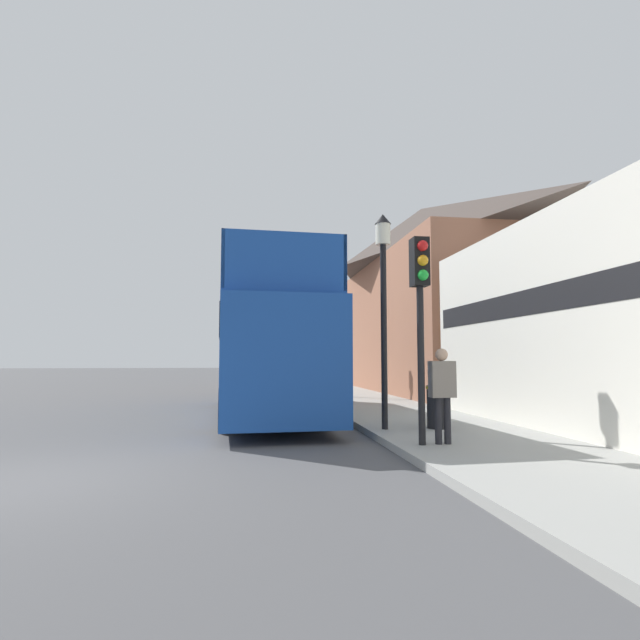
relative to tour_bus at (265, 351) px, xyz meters
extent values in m
plane|color=#4C4C4F|center=(-3.31, 13.60, -1.84)|extent=(144.00, 144.00, 0.00)
cube|color=#999993|center=(3.69, 10.60, -1.77)|extent=(3.39, 108.00, 0.14)
cube|color=black|center=(5.44, -4.73, 0.96)|extent=(0.12, 9.36, 0.55)
cube|color=#9E664C|center=(8.39, 9.89, 1.29)|extent=(6.00, 18.03, 6.26)
pyramid|color=#473D38|center=(8.39, 9.89, 5.99)|extent=(6.00, 18.03, 3.13)
cube|color=#19479E|center=(0.01, -0.12, -0.28)|extent=(2.95, 10.23, 2.58)
cube|color=yellow|center=(0.03, -0.63, -0.15)|extent=(2.76, 5.68, 0.45)
cube|color=black|center=(0.01, -0.12, 0.51)|extent=(2.94, 9.42, 0.70)
cube|color=#19479E|center=(0.01, -0.12, 1.06)|extent=(2.91, 9.42, 0.10)
cube|color=#19479E|center=(-1.20, -0.18, 1.69)|extent=(0.50, 9.30, 1.15)
cube|color=#19479E|center=(1.21, -0.07, 1.69)|extent=(0.50, 9.30, 1.15)
cube|color=#19479E|center=(0.22, -4.74, 1.69)|extent=(2.48, 0.19, 1.15)
cube|color=#19479E|center=(-0.18, 3.82, 1.69)|extent=(2.55, 1.53, 1.15)
cylinder|color=black|center=(-1.26, 2.96, -1.35)|extent=(0.32, 0.98, 0.97)
cylinder|color=black|center=(0.98, 3.06, -1.35)|extent=(0.32, 0.98, 0.97)
cylinder|color=black|center=(-0.97, -3.11, -1.35)|extent=(0.32, 0.98, 0.97)
cylinder|color=black|center=(1.26, -3.00, -1.35)|extent=(0.32, 0.98, 0.97)
cube|color=black|center=(0.86, 8.31, -1.27)|extent=(1.84, 4.24, 0.80)
cube|color=black|center=(0.86, 8.18, -0.64)|extent=(1.59, 2.04, 0.45)
cylinder|color=black|center=(0.02, 9.60, -1.53)|extent=(0.21, 0.62, 0.62)
cylinder|color=black|center=(1.66, 9.63, -1.53)|extent=(0.21, 0.62, 0.62)
cylinder|color=black|center=(0.06, 6.99, -1.53)|extent=(0.21, 0.62, 0.62)
cylinder|color=black|center=(1.69, 7.01, -1.53)|extent=(0.21, 0.62, 0.62)
cylinder|color=#232328|center=(2.77, -6.09, -1.30)|extent=(0.12, 0.12, 0.79)
cylinder|color=#232328|center=(2.93, -6.09, -1.30)|extent=(0.12, 0.12, 0.79)
cube|color=gray|center=(2.85, -6.09, -0.59)|extent=(0.43, 0.24, 0.63)
sphere|color=tan|center=(2.85, -6.09, -0.17)|extent=(0.22, 0.22, 0.22)
cylinder|color=black|center=(2.46, -6.13, -0.34)|extent=(0.12, 0.12, 2.72)
cube|color=black|center=(2.46, -6.13, 1.45)|extent=(0.28, 0.31, 0.85)
sphere|color=red|center=(2.46, -6.29, 1.70)|extent=(0.19, 0.19, 0.19)
sphere|color=orange|center=(2.46, -6.29, 1.45)|extent=(0.19, 0.19, 0.19)
sphere|color=green|center=(2.46, -6.29, 1.19)|extent=(0.19, 0.19, 0.19)
cylinder|color=black|center=(2.36, -4.16, 0.26)|extent=(0.13, 0.13, 3.91)
cylinder|color=silver|center=(2.36, -4.16, 2.43)|extent=(0.32, 0.32, 0.45)
cone|color=black|center=(2.36, -4.16, 2.77)|extent=(0.35, 0.35, 0.22)
cylinder|color=black|center=(2.40, 5.75, 0.31)|extent=(0.13, 0.13, 4.01)
cylinder|color=silver|center=(2.40, 5.75, 2.54)|extent=(0.32, 0.32, 0.45)
cone|color=black|center=(2.40, 5.75, 2.88)|extent=(0.35, 0.35, 0.22)
cylinder|color=black|center=(3.50, -4.20, -1.25)|extent=(0.44, 0.44, 0.90)
cylinder|color=#B28E1E|center=(3.50, -4.20, -0.84)|extent=(0.48, 0.48, 0.06)
camera|label=1|loc=(-0.52, -14.38, -0.26)|focal=28.00mm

